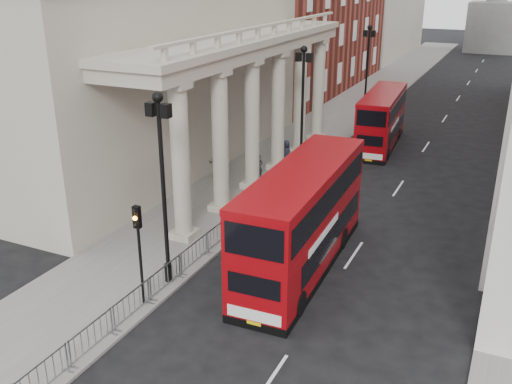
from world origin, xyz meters
name	(u,v)px	position (x,y,z in m)	size (l,w,h in m)	color
ground	(124,335)	(0.00, 0.00, 0.00)	(260.00, 260.00, 0.00)	black
sidewalk_west	(316,133)	(-3.00, 30.00, 0.06)	(6.00, 140.00, 0.12)	slate
kerb	(350,137)	(-0.05, 30.00, 0.07)	(0.20, 140.00, 0.14)	slate
portico_building	(156,78)	(-10.50, 18.00, 6.00)	(9.00, 28.00, 12.00)	#A39B88
lamp_post_south	(163,178)	(-0.60, 4.00, 4.91)	(1.05, 0.44, 8.32)	black
lamp_post_mid	(302,102)	(-0.60, 20.00, 4.91)	(1.05, 0.44, 8.32)	black
lamp_post_north	(367,66)	(-0.60, 36.00, 4.91)	(1.05, 0.44, 8.32)	black
traffic_light	(138,238)	(-0.50, 1.98, 3.11)	(0.28, 0.33, 4.30)	black
crowd_barriers	(149,290)	(-0.35, 2.23, 0.67)	(0.50, 18.75, 1.10)	gray
bus_near	(303,217)	(4.11, 7.87, 2.50)	(3.05, 11.18, 4.79)	maroon
bus_far	(382,118)	(2.66, 28.73, 2.20)	(3.08, 9.89, 4.21)	maroon
pedestrian_a	(259,167)	(-2.62, 17.64, 0.92)	(0.58, 0.38, 1.59)	#222227
pedestrian_b	(216,163)	(-5.27, 16.69, 1.07)	(0.92, 0.72, 1.90)	#2A2621
pedestrian_c	(286,153)	(-2.04, 20.93, 1.01)	(0.87, 0.57, 1.78)	black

